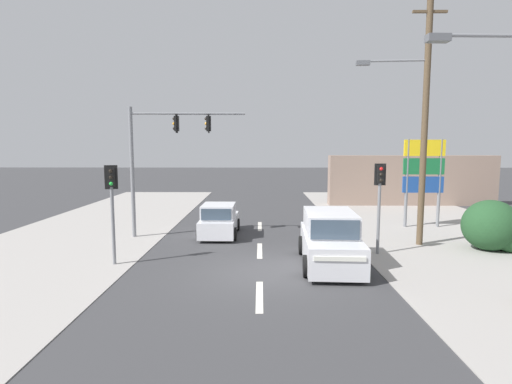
{
  "coord_description": "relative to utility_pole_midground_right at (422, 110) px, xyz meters",
  "views": [
    {
      "loc": [
        0.01,
        -12.85,
        4.18
      ],
      "look_at": [
        -0.16,
        4.0,
        2.29
      ],
      "focal_mm": 28.0,
      "sensor_mm": 36.0,
      "label": 1
    }
  ],
  "objects": [
    {
      "name": "pedestal_signal_left_kerb",
      "position": [
        -11.94,
        -3.05,
        -3.32
      ],
      "size": [
        0.43,
        0.31,
        3.56
      ],
      "color": "slate",
      "rests_on": "ground"
    },
    {
      "name": "hatchback_receding_far",
      "position": [
        -8.68,
        1.75,
        -5.03
      ],
      "size": [
        1.81,
        3.65,
        1.53
      ],
      "color": "silver",
      "rests_on": "ground"
    },
    {
      "name": "traffic_signal_mast",
      "position": [
        -11.32,
        1.42,
        -1.59
      ],
      "size": [
        5.29,
        0.49,
        6.0
      ],
      "color": "slate",
      "rests_on": "ground"
    },
    {
      "name": "shopping_plaza_sign",
      "position": [
        1.75,
        3.86,
        -2.75
      ],
      "size": [
        2.1,
        0.16,
        4.6
      ],
      "color": "slate",
      "rests_on": "ground"
    },
    {
      "name": "pedestal_signal_right_kerb",
      "position": [
        -2.11,
        -1.53,
        -3.32
      ],
      "size": [
        0.44,
        0.29,
        3.56
      ],
      "color": "slate",
      "rests_on": "ground"
    },
    {
      "name": "lane_dash_near",
      "position": [
        -6.75,
        -6.03,
        -5.73
      ],
      "size": [
        0.2,
        2.4,
        0.01
      ],
      "primitive_type": "cube",
      "color": "silver",
      "rests_on": "ground"
    },
    {
      "name": "shopfront_wall_far",
      "position": [
        4.25,
        11.97,
        -3.94
      ],
      "size": [
        12.0,
        1.0,
        3.6
      ],
      "primitive_type": "cube",
      "color": "gray",
      "rests_on": "ground"
    },
    {
      "name": "utility_pole_midground_right",
      "position": [
        0.0,
        0.0,
        0.0
      ],
      "size": [
        3.78,
        0.49,
        10.73
      ],
      "color": "brown",
      "rests_on": "ground"
    },
    {
      "name": "lane_dash_far",
      "position": [
        -6.75,
        3.97,
        -5.73
      ],
      "size": [
        0.2,
        2.4,
        0.01
      ],
      "primitive_type": "cube",
      "color": "silver",
      "rests_on": "ground"
    },
    {
      "name": "kerb_right_verge",
      "position": [
        2.25,
        -2.03,
        -5.72
      ],
      "size": [
        10.0,
        44.0,
        0.02
      ],
      "primitive_type": "cube",
      "color": "#A39E99",
      "rests_on": "ground"
    },
    {
      "name": "suv_kerbside_parked",
      "position": [
        -4.24,
        -2.93,
        -4.85
      ],
      "size": [
        2.22,
        4.61,
        1.9
      ],
      "color": "silver",
      "rests_on": "ground"
    },
    {
      "name": "lane_dash_mid",
      "position": [
        -6.75,
        -1.03,
        -5.73
      ],
      "size": [
        0.2,
        2.4,
        0.01
      ],
      "primitive_type": "cube",
      "color": "silver",
      "rests_on": "ground"
    },
    {
      "name": "ground_plane",
      "position": [
        -6.75,
        -4.03,
        -5.74
      ],
      "size": [
        140.0,
        140.0,
        0.0
      ],
      "primitive_type": "plane",
      "color": "#3A3A3D"
    },
    {
      "name": "kerb_left_verge",
      "position": [
        -15.25,
        -0.03,
        -5.72
      ],
      "size": [
        8.0,
        40.0,
        0.02
      ],
      "primitive_type": "cube",
      "color": "#A39E99",
      "rests_on": "ground"
    },
    {
      "name": "roadside_bush",
      "position": [
        2.72,
        -0.94,
        -4.76
      ],
      "size": [
        2.33,
        2.0,
        2.07
      ],
      "color": "#234C28",
      "rests_on": "ground"
    }
  ]
}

